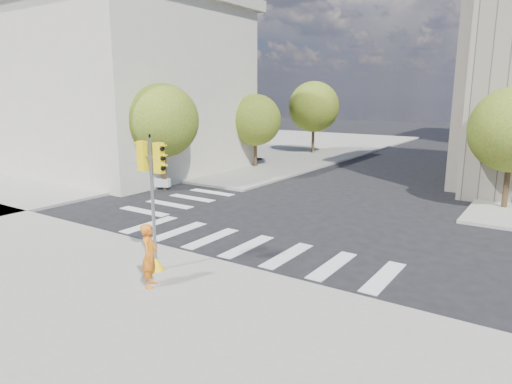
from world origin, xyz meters
TOP-DOWN VIEW (x-y plane):
  - ground at (0.00, 0.00)m, footprint 160.00×160.00m
  - sidewalk_near at (0.00, -11.00)m, footprint 30.00×14.00m
  - sidewalk_far_left at (-20.00, 26.00)m, footprint 28.00×40.00m
  - classical_building at (-20.00, 8.00)m, footprint 19.00×15.00m
  - tree_lw_near at (-10.50, 4.00)m, footprint 4.40×4.40m
  - tree_lw_mid at (-10.50, 14.00)m, footprint 4.00×4.00m
  - tree_lw_far at (-10.50, 24.00)m, footprint 4.80×4.80m
  - traffic_signal at (-1.01, -5.92)m, footprint 1.07×0.56m
  - photographer at (-0.20, -6.91)m, footprint 0.77×0.85m
  - planter_wall at (-13.00, 2.97)m, footprint 5.69×2.68m

SIDE VIEW (x-z plane):
  - ground at x=0.00m, z-range 0.00..0.00m
  - sidewalk_near at x=0.00m, z-range 0.00..0.15m
  - sidewalk_far_left at x=-20.00m, z-range 0.00..0.15m
  - planter_wall at x=-13.00m, z-range 0.15..0.65m
  - photographer at x=-0.20m, z-range 0.15..2.09m
  - traffic_signal at x=-1.01m, z-range -0.19..4.26m
  - tree_lw_mid at x=-10.50m, z-range 0.88..6.65m
  - tree_lw_near at x=-10.50m, z-range 1.00..7.41m
  - tree_lw_far at x=-10.50m, z-range 1.07..8.01m
  - classical_building at x=-20.00m, z-range 0.09..12.79m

